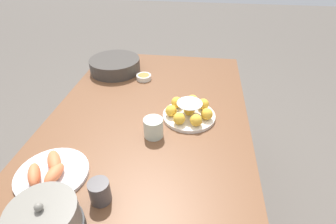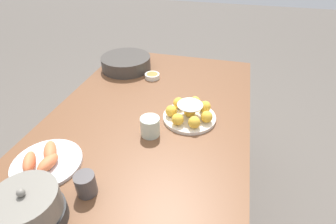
{
  "view_description": "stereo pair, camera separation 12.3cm",
  "coord_description": "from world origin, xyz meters",
  "px_view_note": "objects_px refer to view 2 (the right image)",
  "views": [
    {
      "loc": [
        -0.97,
        -0.23,
        1.5
      ],
      "look_at": [
        0.03,
        -0.1,
        0.8
      ],
      "focal_mm": 28.0,
      "sensor_mm": 36.0,
      "label": 1
    },
    {
      "loc": [
        -0.95,
        -0.35,
        1.5
      ],
      "look_at": [
        0.03,
        -0.1,
        0.8
      ],
      "focal_mm": 28.0,
      "sensor_mm": 36.0,
      "label": 2
    }
  ],
  "objects_px": {
    "seafood_platter": "(45,161)",
    "warming_pot": "(29,210)",
    "dining_table": "(148,133)",
    "serving_bowl": "(126,62)",
    "cup_far": "(86,184)",
    "cup_near": "(150,126)",
    "sauce_bowl": "(152,76)",
    "cake_plate": "(190,113)"
  },
  "relations": [
    {
      "from": "sauce_bowl",
      "to": "cup_far",
      "type": "xyz_separation_m",
      "value": [
        -0.86,
        -0.04,
        0.03
      ]
    },
    {
      "from": "cup_near",
      "to": "warming_pot",
      "type": "distance_m",
      "value": 0.54
    },
    {
      "from": "cup_near",
      "to": "cup_far",
      "type": "xyz_separation_m",
      "value": [
        -0.35,
        0.11,
        -0.0
      ]
    },
    {
      "from": "sauce_bowl",
      "to": "dining_table",
      "type": "bearing_deg",
      "value": -166.24
    },
    {
      "from": "serving_bowl",
      "to": "dining_table",
      "type": "bearing_deg",
      "value": -148.54
    },
    {
      "from": "dining_table",
      "to": "cake_plate",
      "type": "height_order",
      "value": "cake_plate"
    },
    {
      "from": "sauce_bowl",
      "to": "seafood_platter",
      "type": "distance_m",
      "value": 0.8
    },
    {
      "from": "dining_table",
      "to": "cup_near",
      "type": "xyz_separation_m",
      "value": [
        -0.1,
        -0.05,
        0.13
      ]
    },
    {
      "from": "sauce_bowl",
      "to": "seafood_platter",
      "type": "height_order",
      "value": "seafood_platter"
    },
    {
      "from": "cake_plate",
      "to": "seafood_platter",
      "type": "xyz_separation_m",
      "value": [
        -0.43,
        0.48,
        -0.01
      ]
    },
    {
      "from": "sauce_bowl",
      "to": "serving_bowl",
      "type": "bearing_deg",
      "value": 66.96
    },
    {
      "from": "serving_bowl",
      "to": "cup_far",
      "type": "bearing_deg",
      "value": -165.87
    },
    {
      "from": "cake_plate",
      "to": "sauce_bowl",
      "type": "xyz_separation_m",
      "value": [
        0.35,
        0.3,
        -0.02
      ]
    },
    {
      "from": "serving_bowl",
      "to": "sauce_bowl",
      "type": "bearing_deg",
      "value": -113.04
    },
    {
      "from": "seafood_platter",
      "to": "cup_near",
      "type": "bearing_deg",
      "value": -50.31
    },
    {
      "from": "cup_near",
      "to": "warming_pot",
      "type": "height_order",
      "value": "warming_pot"
    },
    {
      "from": "dining_table",
      "to": "sauce_bowl",
      "type": "height_order",
      "value": "sauce_bowl"
    },
    {
      "from": "dining_table",
      "to": "serving_bowl",
      "type": "xyz_separation_m",
      "value": [
        0.49,
        0.3,
        0.13
      ]
    },
    {
      "from": "seafood_platter",
      "to": "cup_far",
      "type": "height_order",
      "value": "cup_far"
    },
    {
      "from": "warming_pot",
      "to": "cake_plate",
      "type": "bearing_deg",
      "value": -29.04
    },
    {
      "from": "sauce_bowl",
      "to": "seafood_platter",
      "type": "relative_size",
      "value": 0.33
    },
    {
      "from": "serving_bowl",
      "to": "warming_pot",
      "type": "relative_size",
      "value": 1.54
    },
    {
      "from": "cake_plate",
      "to": "serving_bowl",
      "type": "relative_size",
      "value": 0.81
    },
    {
      "from": "cake_plate",
      "to": "cup_far",
      "type": "relative_size",
      "value": 3.07
    },
    {
      "from": "cake_plate",
      "to": "sauce_bowl",
      "type": "relative_size",
      "value": 2.85
    },
    {
      "from": "cup_far",
      "to": "cup_near",
      "type": "bearing_deg",
      "value": -18.05
    },
    {
      "from": "dining_table",
      "to": "warming_pot",
      "type": "height_order",
      "value": "warming_pot"
    },
    {
      "from": "warming_pot",
      "to": "cup_far",
      "type": "bearing_deg",
      "value": -35.51
    },
    {
      "from": "cup_far",
      "to": "seafood_platter",
      "type": "bearing_deg",
      "value": 70.79
    },
    {
      "from": "serving_bowl",
      "to": "warming_pot",
      "type": "height_order",
      "value": "warming_pot"
    },
    {
      "from": "serving_bowl",
      "to": "cup_far",
      "type": "relative_size",
      "value": 3.81
    },
    {
      "from": "seafood_platter",
      "to": "cup_far",
      "type": "bearing_deg",
      "value": -109.21
    },
    {
      "from": "seafood_platter",
      "to": "warming_pot",
      "type": "height_order",
      "value": "warming_pot"
    },
    {
      "from": "cup_far",
      "to": "dining_table",
      "type": "bearing_deg",
      "value": -7.87
    },
    {
      "from": "dining_table",
      "to": "sauce_bowl",
      "type": "distance_m",
      "value": 0.43
    },
    {
      "from": "serving_bowl",
      "to": "seafood_platter",
      "type": "distance_m",
      "value": 0.87
    },
    {
      "from": "dining_table",
      "to": "warming_pot",
      "type": "distance_m",
      "value": 0.64
    },
    {
      "from": "cake_plate",
      "to": "serving_bowl",
      "type": "height_order",
      "value": "cake_plate"
    },
    {
      "from": "sauce_bowl",
      "to": "cake_plate",
      "type": "bearing_deg",
      "value": -139.97
    },
    {
      "from": "serving_bowl",
      "to": "warming_pot",
      "type": "bearing_deg",
      "value": -172.88
    },
    {
      "from": "cup_near",
      "to": "cup_far",
      "type": "relative_size",
      "value": 1.06
    },
    {
      "from": "serving_bowl",
      "to": "seafood_platter",
      "type": "xyz_separation_m",
      "value": [
        -0.87,
        -0.02,
        -0.03
      ]
    }
  ]
}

